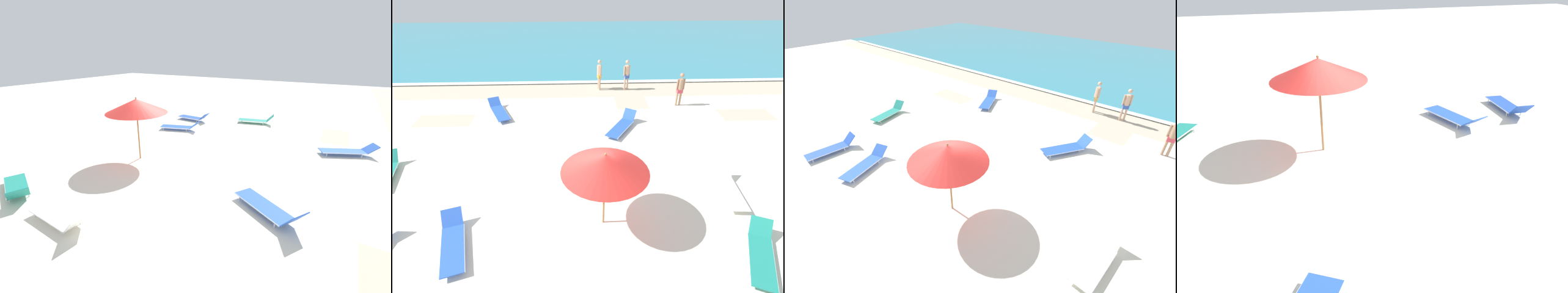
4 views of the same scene
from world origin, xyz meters
The scene contains 4 objects.
ground_plane centered at (0.00, 0.01, -0.08)m, with size 60.00×60.00×0.16m.
beach_umbrella centered at (0.89, -1.20, 2.19)m, with size 2.42×2.42×2.54m.
sun_lounger_beside_umbrella centered at (-3.33, -1.97, 0.21)m, with size 1.22×2.24×0.51m.
sun_lounger_mid_beach_solo centered at (-5.51, -2.36, 0.22)m, with size 0.76×2.10×0.56m.
Camera 4 is at (2.11, 7.95, 4.64)m, focal length 35.00 mm.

